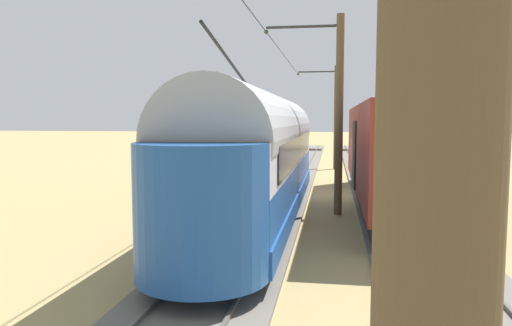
% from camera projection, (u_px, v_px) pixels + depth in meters
% --- Properties ---
extents(ground_plane, '(220.00, 220.00, 0.00)m').
position_uv_depth(ground_plane, '(331.00, 195.00, 21.67)').
color(ground_plane, '#9E8956').
extents(track_streetcar_siding, '(2.80, 80.00, 0.18)m').
position_uv_depth(track_streetcar_siding, '(384.00, 194.00, 21.60)').
color(track_streetcar_siding, '#666059').
rests_on(track_streetcar_siding, ground).
extents(track_adjacent_siding, '(2.80, 80.00, 0.18)m').
position_uv_depth(track_adjacent_siding, '(280.00, 191.00, 22.34)').
color(track_adjacent_siding, '#666059').
rests_on(track_adjacent_siding, ground).
extents(vintage_streetcar, '(2.65, 17.05, 5.03)m').
position_uv_depth(vintage_streetcar, '(260.00, 154.00, 16.00)').
color(vintage_streetcar, '#1E4C93').
rests_on(vintage_streetcar, ground).
extents(boxcar_adjacent, '(2.96, 14.69, 3.85)m').
position_uv_depth(boxcar_adjacent, '(393.00, 152.00, 18.47)').
color(boxcar_adjacent, maroon).
rests_on(boxcar_adjacent, ground).
extents(catenary_pole_foreground, '(2.83, 0.28, 7.06)m').
position_uv_depth(catenary_pole_foreground, '(335.00, 115.00, 32.67)').
color(catenary_pole_foreground, brown).
rests_on(catenary_pole_foreground, ground).
extents(catenary_pole_mid_near, '(2.83, 0.28, 7.06)m').
position_uv_depth(catenary_pole_mid_near, '(337.00, 111.00, 16.85)').
color(catenary_pole_mid_near, brown).
rests_on(catenary_pole_mid_near, ground).
extents(overhead_wire_run, '(2.63, 36.17, 0.18)m').
position_uv_depth(overhead_wire_run, '(270.00, 35.00, 17.68)').
color(overhead_wire_run, black).
rests_on(overhead_wire_run, ground).
extents(switch_stand, '(0.50, 0.30, 1.24)m').
position_uv_depth(switch_stand, '(395.00, 161.00, 31.21)').
color(switch_stand, black).
rests_on(switch_stand, ground).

